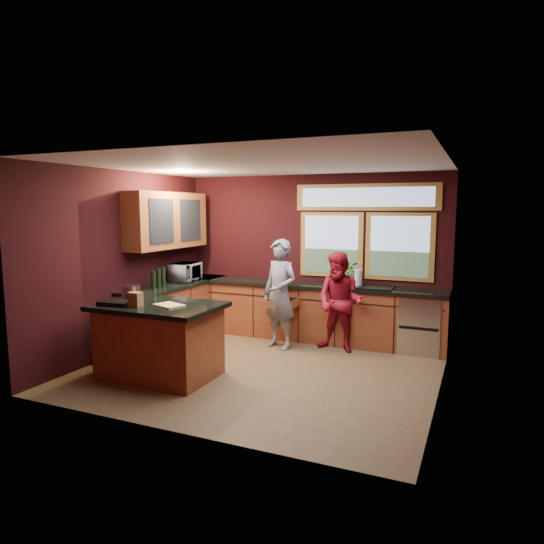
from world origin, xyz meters
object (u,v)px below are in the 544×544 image
Objects in this scene: stock_pot at (131,292)px; cutting_board at (169,305)px; island at (159,340)px; person_grey at (280,294)px; person_red at (340,302)px.

cutting_board is at bearing -14.93° from stock_pot.
island is 0.52m from cutting_board.
cutting_board is at bearing -90.93° from person_grey.
person_grey is at bearing 63.02° from island.
person_red is (0.88, 0.20, -0.09)m from person_grey.
stock_pot reaches higher than cutting_board.
person_red reaches higher than cutting_board.
person_grey is at bearing -157.09° from person_red.
cutting_board is (0.20, -0.05, 0.48)m from island.
cutting_board is (-1.60, -2.06, 0.20)m from person_red.
person_grey is (0.92, 1.80, 0.36)m from island.
island is at bearing -15.26° from stock_pot.
person_red is 3.01m from stock_pot.
person_grey is at bearing 68.82° from cutting_board.
cutting_board reaches higher than island.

